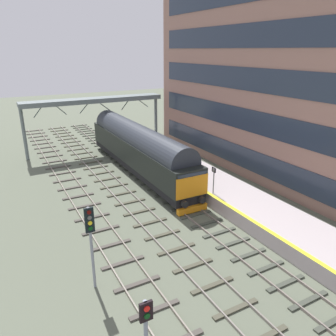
% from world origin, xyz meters
% --- Properties ---
extents(ground_plane, '(140.00, 140.00, 0.00)m').
position_xyz_m(ground_plane, '(0.00, 0.00, 0.00)').
color(ground_plane, '#5B6250').
rests_on(ground_plane, ground).
extents(track_main, '(2.50, 60.00, 0.15)m').
position_xyz_m(track_main, '(0.00, -0.00, 0.06)').
color(track_main, gray).
rests_on(track_main, ground).
extents(track_adjacent_west, '(2.50, 60.00, 0.15)m').
position_xyz_m(track_adjacent_west, '(-3.38, -0.00, 0.06)').
color(track_adjacent_west, gray).
rests_on(track_adjacent_west, ground).
extents(track_adjacent_far_west, '(2.50, 60.00, 0.15)m').
position_xyz_m(track_adjacent_far_west, '(-6.68, -0.00, 0.06)').
color(track_adjacent_far_west, gray).
rests_on(track_adjacent_far_west, ground).
extents(station_platform, '(4.00, 44.00, 1.01)m').
position_xyz_m(station_platform, '(3.60, 0.00, 0.50)').
color(station_platform, '#B7AAAB').
rests_on(station_platform, ground).
extents(station_building, '(5.36, 37.66, 17.39)m').
position_xyz_m(station_building, '(10.67, -2.84, 8.70)').
color(station_building, '#996F62').
rests_on(station_building, ground).
extents(diesel_locomotive, '(2.74, 19.67, 4.68)m').
position_xyz_m(diesel_locomotive, '(0.00, 6.02, 2.49)').
color(diesel_locomotive, black).
rests_on(diesel_locomotive, ground).
extents(signal_post_mid, '(0.44, 0.22, 4.45)m').
position_xyz_m(signal_post_mid, '(-8.60, -8.14, 2.91)').
color(signal_post_mid, gray).
rests_on(signal_post_mid, ground).
extents(platform_number_sign, '(0.10, 0.44, 2.07)m').
position_xyz_m(platform_number_sign, '(1.99, -3.43, 2.38)').
color(platform_number_sign, slate).
rests_on(platform_number_sign, station_platform).
extents(overhead_footbridge, '(15.98, 2.00, 6.10)m').
position_xyz_m(overhead_footbridge, '(-1.29, 15.26, 5.60)').
color(overhead_footbridge, slate).
rests_on(overhead_footbridge, ground).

